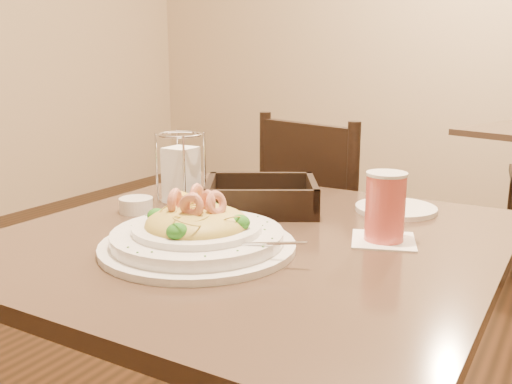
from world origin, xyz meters
The scene contains 8 objects.
main_table centered at (0.00, 0.00, 0.52)m, with size 0.90×0.90×0.77m.
dining_chair_near centered at (-0.14, 0.75, 0.50)m, with size 0.53×0.53×0.93m.
pasta_bowl centered at (-0.04, -0.12, 0.80)m, with size 0.38×0.35×0.11m.
drink_glass centered at (0.23, 0.09, 0.83)m, with size 0.15×0.15×0.13m.
bread_basket centered at (-0.07, 0.17, 0.79)m, with size 0.31×0.29×0.07m.
napkin_caddy centered at (-0.27, 0.14, 0.84)m, with size 0.10×0.10×0.16m.
side_plate centered at (0.19, 0.31, 0.77)m, with size 0.18×0.18×0.01m, color white.
butter_ramekin centered at (-0.30, 0.01, 0.78)m, with size 0.07×0.07×0.03m, color white.
Camera 1 is at (0.54, -0.90, 1.10)m, focal length 40.00 mm.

